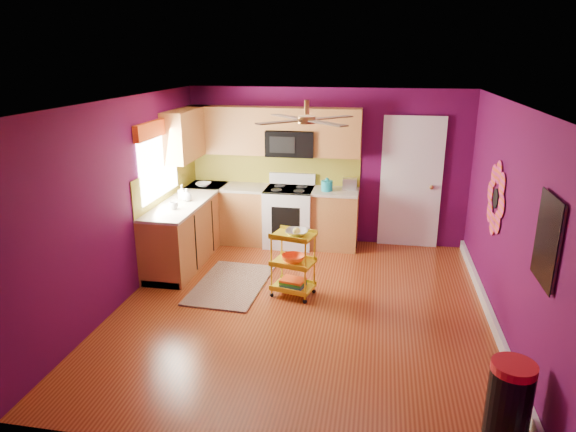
# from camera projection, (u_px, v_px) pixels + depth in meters

# --- Properties ---
(ground) EXTENTS (5.00, 5.00, 0.00)m
(ground) POSITION_uv_depth(u_px,v_px,m) (302.00, 308.00, 6.33)
(ground) COLOR maroon
(ground) RESTS_ON ground
(room_envelope) EXTENTS (4.54, 5.04, 2.52)m
(room_envelope) POSITION_uv_depth(u_px,v_px,m) (306.00, 179.00, 5.84)
(room_envelope) COLOR #4F093C
(room_envelope) RESTS_ON ground
(lower_cabinets) EXTENTS (2.81, 2.31, 0.94)m
(lower_cabinets) POSITION_uv_depth(u_px,v_px,m) (236.00, 223.00, 8.13)
(lower_cabinets) COLOR #995C29
(lower_cabinets) RESTS_ON ground
(electric_range) EXTENTS (0.76, 0.66, 1.13)m
(electric_range) POSITION_uv_depth(u_px,v_px,m) (289.00, 216.00, 8.32)
(electric_range) COLOR white
(electric_range) RESTS_ON ground
(upper_cabinetry) EXTENTS (2.80, 2.30, 1.26)m
(upper_cabinetry) POSITION_uv_depth(u_px,v_px,m) (246.00, 134.00, 8.04)
(upper_cabinetry) COLOR #995C29
(upper_cabinetry) RESTS_ON ground
(left_window) EXTENTS (0.08, 1.35, 1.08)m
(left_window) POSITION_uv_depth(u_px,v_px,m) (158.00, 148.00, 7.17)
(left_window) COLOR white
(left_window) RESTS_ON ground
(panel_door) EXTENTS (0.95, 0.11, 2.15)m
(panel_door) POSITION_uv_depth(u_px,v_px,m) (411.00, 184.00, 8.11)
(panel_door) COLOR white
(panel_door) RESTS_ON ground
(right_wall_art) EXTENTS (0.04, 2.74, 1.04)m
(right_wall_art) POSITION_uv_depth(u_px,v_px,m) (515.00, 214.00, 5.20)
(right_wall_art) COLOR black
(right_wall_art) RESTS_ON ground
(ceiling_fan) EXTENTS (1.01, 1.01, 0.26)m
(ceiling_fan) POSITION_uv_depth(u_px,v_px,m) (307.00, 119.00, 5.83)
(ceiling_fan) COLOR #BF8C3F
(ceiling_fan) RESTS_ON ground
(shag_rug) EXTENTS (0.95, 1.48, 0.02)m
(shag_rug) POSITION_uv_depth(u_px,v_px,m) (231.00, 284.00, 6.95)
(shag_rug) COLOR black
(shag_rug) RESTS_ON ground
(rolling_cart) EXTENTS (0.59, 0.49, 0.93)m
(rolling_cart) POSITION_uv_depth(u_px,v_px,m) (294.00, 261.00, 6.53)
(rolling_cart) COLOR yellow
(rolling_cart) RESTS_ON ground
(trash_can) EXTENTS (0.38, 0.40, 0.68)m
(trash_can) POSITION_uv_depth(u_px,v_px,m) (509.00, 400.00, 4.13)
(trash_can) COLOR black
(trash_can) RESTS_ON ground
(teal_kettle) EXTENTS (0.18, 0.18, 0.21)m
(teal_kettle) POSITION_uv_depth(u_px,v_px,m) (327.00, 186.00, 8.03)
(teal_kettle) COLOR teal
(teal_kettle) RESTS_ON lower_cabinets
(toaster) EXTENTS (0.22, 0.15, 0.18)m
(toaster) POSITION_uv_depth(u_px,v_px,m) (350.00, 184.00, 8.10)
(toaster) COLOR beige
(toaster) RESTS_ON lower_cabinets
(soap_bottle_a) EXTENTS (0.10, 0.10, 0.21)m
(soap_bottle_a) POSITION_uv_depth(u_px,v_px,m) (182.00, 192.00, 7.57)
(soap_bottle_a) COLOR #EA3F72
(soap_bottle_a) RESTS_ON lower_cabinets
(soap_bottle_b) EXTENTS (0.15, 0.15, 0.19)m
(soap_bottle_b) POSITION_uv_depth(u_px,v_px,m) (187.00, 195.00, 7.47)
(soap_bottle_b) COLOR white
(soap_bottle_b) RESTS_ON lower_cabinets
(counter_dish) EXTENTS (0.24, 0.24, 0.06)m
(counter_dish) POSITION_uv_depth(u_px,v_px,m) (204.00, 184.00, 8.33)
(counter_dish) COLOR white
(counter_dish) RESTS_ON lower_cabinets
(counter_cup) EXTENTS (0.13, 0.13, 0.10)m
(counter_cup) POSITION_uv_depth(u_px,v_px,m) (174.00, 206.00, 7.09)
(counter_cup) COLOR white
(counter_cup) RESTS_ON lower_cabinets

